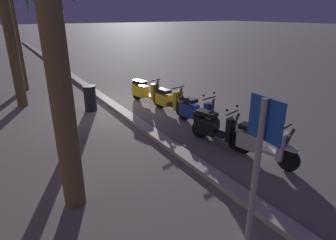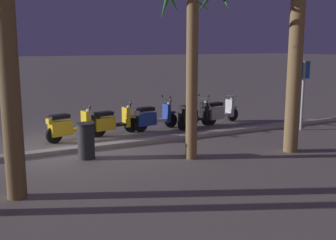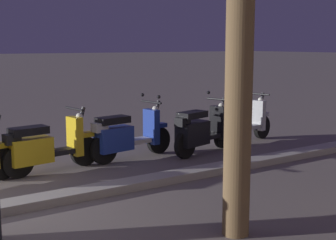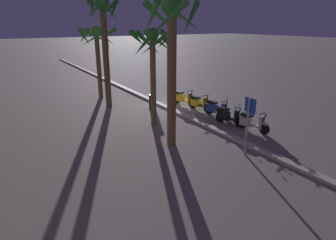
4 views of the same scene
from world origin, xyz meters
name	(u,v)px [view 2 (image 2 of 4)]	position (x,y,z in m)	size (l,w,h in m)	color
ground_plane	(70,148)	(0.00, 0.00, 0.00)	(200.00, 200.00, 0.00)	slate
curb_strip	(74,149)	(0.00, 0.41, 0.06)	(60.00, 0.36, 0.12)	#ADA89E
scooter_silver_last_in_row	(220,112)	(-6.04, -1.13, 0.45)	(1.71, 0.67, 1.04)	black
scooter_black_far_back	(193,116)	(-4.66, -0.80, 0.46)	(1.70, 0.72, 1.17)	black
scooter_blue_tail_end	(153,117)	(-3.25, -1.20, 0.45)	(1.79, 0.61, 1.17)	black
scooter_yellow_lead_nearest	(111,122)	(-1.70, -1.13, 0.44)	(1.73, 0.58, 1.04)	black
scooter_yellow_mid_centre	(68,126)	(-0.21, -0.92, 0.46)	(1.77, 0.74, 1.04)	black
crossing_sign	(303,87)	(-7.90, 1.17, 1.50)	(0.60, 0.14, 2.40)	#939399
palm_tree_by_mall_entrance	(192,8)	(-2.58, 2.53, 3.87)	(2.45, 2.41, 5.00)	brown
litter_bin	(86,141)	(-0.11, 1.29, 0.48)	(0.48, 0.48, 0.95)	#232328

